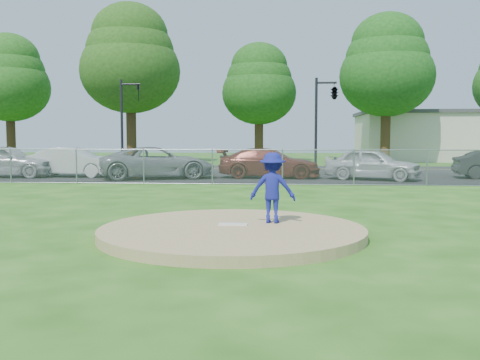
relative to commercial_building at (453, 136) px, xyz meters
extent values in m
plane|color=#215412|center=(-16.00, -28.00, -2.16)|extent=(120.00, 120.00, 0.00)
cylinder|color=#A28959|center=(-16.00, -38.00, -2.06)|extent=(5.40, 5.40, 0.20)
cube|color=white|center=(-16.00, -37.80, -1.94)|extent=(0.60, 0.15, 0.04)
cube|color=gray|center=(-16.00, -26.00, -1.41)|extent=(40.00, 0.06, 1.50)
cube|color=black|center=(-16.00, -21.50, -2.15)|extent=(50.00, 8.00, 0.01)
cube|color=#232325|center=(-16.00, -14.00, -2.16)|extent=(60.00, 7.00, 0.01)
cube|color=beige|center=(0.00, 0.00, -0.16)|extent=(16.00, 9.00, 4.00)
cube|color=#3F3F42|center=(0.00, 0.00, 1.99)|extent=(16.40, 9.40, 0.30)
cylinder|color=#362113|center=(-38.00, -5.00, -0.06)|extent=(0.74, 0.74, 4.20)
ellipsoid|color=#194D14|center=(-38.00, -5.00, 4.06)|extent=(6.72, 6.72, 5.71)
ellipsoid|color=#194D14|center=(-38.00, -5.00, 5.23)|extent=(5.91, 5.91, 5.03)
ellipsoid|color=#194D14|center=(-38.00, -5.00, 6.41)|extent=(5.11, 5.11, 4.34)
cylinder|color=#352313|center=(-27.00, -7.00, 0.29)|extent=(0.78, 0.78, 4.90)
ellipsoid|color=#1C4512|center=(-27.00, -7.00, 5.09)|extent=(7.84, 7.84, 6.66)
ellipsoid|color=#1C4512|center=(-27.00, -7.00, 6.46)|extent=(6.90, 6.90, 5.86)
ellipsoid|color=#1C4512|center=(-27.00, -7.00, 7.84)|extent=(5.96, 5.96, 5.06)
cylinder|color=#3B2615|center=(-17.00, -4.00, -0.23)|extent=(0.72, 0.72, 3.85)
ellipsoid|color=#154612|center=(-17.00, -4.00, 3.54)|extent=(6.16, 6.16, 5.24)
ellipsoid|color=#154612|center=(-17.00, -4.00, 4.62)|extent=(5.42, 5.42, 4.61)
ellipsoid|color=#154612|center=(-17.00, -4.00, 5.69)|extent=(4.68, 4.68, 3.98)
cylinder|color=#3B2815|center=(-7.00, -6.00, 0.12)|extent=(0.76, 0.76, 4.55)
ellipsoid|color=#144913|center=(-7.00, -6.00, 4.57)|extent=(7.28, 7.28, 6.19)
ellipsoid|color=#144913|center=(-7.00, -6.00, 5.85)|extent=(6.41, 6.41, 5.45)
ellipsoid|color=#144913|center=(-7.00, -6.00, 7.12)|extent=(5.53, 5.53, 4.70)
cylinder|color=black|center=(-25.00, -16.00, 0.64)|extent=(0.16, 0.16, 5.60)
cylinder|color=black|center=(-24.40, -16.00, 3.14)|extent=(1.20, 0.12, 0.12)
imported|color=black|center=(-23.92, -16.00, 2.64)|extent=(0.16, 0.20, 1.00)
cylinder|color=black|center=(-13.00, -16.00, 0.64)|extent=(0.16, 0.16, 5.60)
cylinder|color=black|center=(-12.40, -16.00, 3.14)|extent=(1.20, 0.12, 0.12)
imported|color=black|center=(-11.92, -16.00, 2.64)|extent=(0.53, 2.48, 1.00)
imported|color=navy|center=(-15.19, -37.38, -1.21)|extent=(1.02, 0.65, 1.50)
cone|color=orange|center=(-22.22, -22.79, -1.81)|extent=(0.34, 0.34, 0.67)
imported|color=#B4B3B8|center=(-28.99, -22.78, -1.32)|extent=(5.03, 2.35, 1.67)
imported|color=silver|center=(-25.69, -22.16, -1.40)|extent=(4.66, 1.90, 1.50)
imported|color=gray|center=(-21.12, -22.96, -1.38)|extent=(6.10, 4.26, 1.55)
imported|color=maroon|center=(-15.66, -22.09, -1.41)|extent=(5.14, 2.25, 1.47)
imported|color=silver|center=(-10.72, -22.94, -1.39)|extent=(4.78, 3.33, 1.51)
camera|label=1|loc=(-14.97, -48.71, -0.14)|focal=40.00mm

